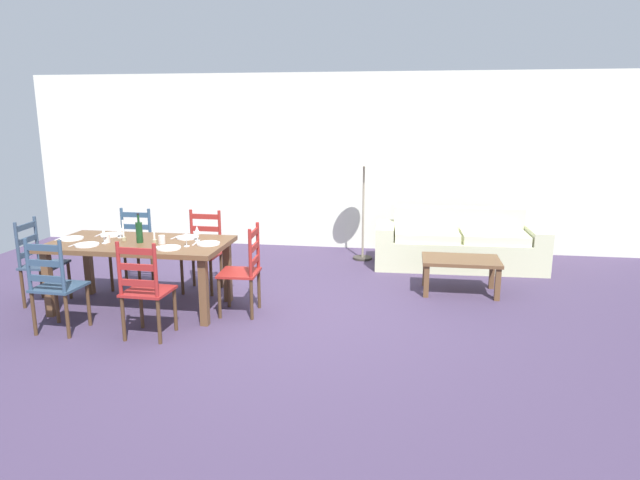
{
  "coord_description": "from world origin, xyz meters",
  "views": [
    {
      "loc": [
        1.29,
        -5.45,
        2.1
      ],
      "look_at": [
        0.37,
        0.42,
        0.75
      ],
      "focal_mm": 31.53,
      "sensor_mm": 36.0,
      "label": 1
    }
  ],
  "objects_px": {
    "wine_glass_near_left": "(104,233)",
    "couch": "(458,246)",
    "coffee_cup_secondary": "(107,239)",
    "wine_glass_near_right": "(186,236)",
    "coffee_cup_primary": "(162,240)",
    "dining_chair_far_left": "(133,249)",
    "dining_table": "(139,250)",
    "standing_lamp": "(364,163)",
    "dining_chair_near_right": "(145,290)",
    "dining_chair_head_east": "(244,270)",
    "dining_chair_far_right": "(203,251)",
    "dining_chair_head_west": "(40,262)",
    "wine_bottle": "(139,232)",
    "coffee_table": "(461,264)",
    "wine_glass_far_right": "(197,231)",
    "wine_glass_far_left": "(120,228)",
    "dining_chair_near_left": "(56,286)"
  },
  "relations": [
    {
      "from": "dining_chair_near_right",
      "to": "dining_chair_far_left",
      "type": "height_order",
      "value": "same"
    },
    {
      "from": "dining_chair_head_west",
      "to": "coffee_cup_primary",
      "type": "distance_m",
      "value": 1.51
    },
    {
      "from": "wine_glass_far_right",
      "to": "dining_chair_near_right",
      "type": "bearing_deg",
      "value": -100.86
    },
    {
      "from": "couch",
      "to": "dining_chair_far_left",
      "type": "bearing_deg",
      "value": -158.49
    },
    {
      "from": "dining_chair_far_left",
      "to": "coffee_table",
      "type": "height_order",
      "value": "dining_chair_far_left"
    },
    {
      "from": "dining_table",
      "to": "wine_glass_far_left",
      "type": "bearing_deg",
      "value": 152.12
    },
    {
      "from": "wine_glass_near_left",
      "to": "couch",
      "type": "height_order",
      "value": "wine_glass_near_left"
    },
    {
      "from": "couch",
      "to": "dining_table",
      "type": "bearing_deg",
      "value": -146.99
    },
    {
      "from": "coffee_cup_primary",
      "to": "coffee_cup_secondary",
      "type": "xyz_separation_m",
      "value": [
        -0.6,
        -0.04,
        0.0
      ]
    },
    {
      "from": "coffee_cup_primary",
      "to": "coffee_table",
      "type": "xyz_separation_m",
      "value": [
        3.2,
        1.15,
        -0.44
      ]
    },
    {
      "from": "wine_glass_near_right",
      "to": "coffee_cup_secondary",
      "type": "height_order",
      "value": "wine_glass_near_right"
    },
    {
      "from": "dining_chair_head_west",
      "to": "standing_lamp",
      "type": "height_order",
      "value": "standing_lamp"
    },
    {
      "from": "coffee_cup_primary",
      "to": "dining_chair_far_left",
      "type": "bearing_deg",
      "value": 133.74
    },
    {
      "from": "dining_chair_head_west",
      "to": "wine_glass_far_left",
      "type": "height_order",
      "value": "dining_chair_head_west"
    },
    {
      "from": "dining_chair_head_east",
      "to": "wine_glass_near_left",
      "type": "relative_size",
      "value": 5.96
    },
    {
      "from": "dining_chair_head_west",
      "to": "wine_glass_far_left",
      "type": "bearing_deg",
      "value": 10.54
    },
    {
      "from": "dining_chair_far_right",
      "to": "coffee_cup_primary",
      "type": "distance_m",
      "value": 0.87
    },
    {
      "from": "wine_glass_far_left",
      "to": "coffee_table",
      "type": "distance_m",
      "value": 3.93
    },
    {
      "from": "dining_chair_near_left",
      "to": "dining_chair_near_right",
      "type": "relative_size",
      "value": 1.0
    },
    {
      "from": "dining_chair_far_right",
      "to": "dining_chair_head_west",
      "type": "bearing_deg",
      "value": -154.91
    },
    {
      "from": "wine_glass_near_right",
      "to": "wine_glass_far_left",
      "type": "relative_size",
      "value": 1.0
    },
    {
      "from": "couch",
      "to": "dining_chair_head_west",
      "type": "bearing_deg",
      "value": -153.93
    },
    {
      "from": "coffee_cup_primary",
      "to": "couch",
      "type": "relative_size",
      "value": 0.04
    },
    {
      "from": "wine_bottle",
      "to": "coffee_table",
      "type": "distance_m",
      "value": 3.67
    },
    {
      "from": "standing_lamp",
      "to": "couch",
      "type": "bearing_deg",
      "value": -7.79
    },
    {
      "from": "dining_table",
      "to": "coffee_cup_primary",
      "type": "relative_size",
      "value": 21.11
    },
    {
      "from": "dining_chair_far_left",
      "to": "dining_chair_head_west",
      "type": "relative_size",
      "value": 1.0
    },
    {
      "from": "standing_lamp",
      "to": "coffee_table",
      "type": "bearing_deg",
      "value": -47.74
    },
    {
      "from": "dining_chair_far_right",
      "to": "standing_lamp",
      "type": "xyz_separation_m",
      "value": [
        1.78,
        1.75,
        0.93
      ]
    },
    {
      "from": "dining_chair_head_west",
      "to": "wine_glass_far_right",
      "type": "relative_size",
      "value": 5.96
    },
    {
      "from": "wine_glass_near_left",
      "to": "wine_glass_near_right",
      "type": "relative_size",
      "value": 1.0
    },
    {
      "from": "dining_chair_head_west",
      "to": "wine_bottle",
      "type": "height_order",
      "value": "wine_bottle"
    },
    {
      "from": "wine_glass_near_left",
      "to": "couch",
      "type": "relative_size",
      "value": 0.07
    },
    {
      "from": "dining_table",
      "to": "dining_chair_near_right",
      "type": "distance_m",
      "value": 0.9
    },
    {
      "from": "coffee_cup_secondary",
      "to": "wine_glass_near_right",
      "type": "bearing_deg",
      "value": -2.1
    },
    {
      "from": "dining_chair_near_left",
      "to": "dining_chair_head_west",
      "type": "xyz_separation_m",
      "value": [
        -0.7,
        0.77,
        0.0
      ]
    },
    {
      "from": "wine_glass_near_left",
      "to": "dining_table",
      "type": "bearing_deg",
      "value": 21.53
    },
    {
      "from": "dining_chair_head_east",
      "to": "wine_glass_near_right",
      "type": "relative_size",
      "value": 5.96
    },
    {
      "from": "wine_glass_near_left",
      "to": "wine_glass_near_right",
      "type": "xyz_separation_m",
      "value": [
        0.91,
        0.0,
        0.0
      ]
    },
    {
      "from": "dining_chair_near_right",
      "to": "dining_chair_head_west",
      "type": "relative_size",
      "value": 1.0
    },
    {
      "from": "dining_chair_far_right",
      "to": "wine_glass_near_right",
      "type": "xyz_separation_m",
      "value": [
        0.16,
        -0.87,
        0.38
      ]
    },
    {
      "from": "dining_table",
      "to": "standing_lamp",
      "type": "relative_size",
      "value": 1.16
    },
    {
      "from": "dining_chair_near_left",
      "to": "coffee_cup_primary",
      "type": "distance_m",
      "value": 1.11
    },
    {
      "from": "wine_glass_near_left",
      "to": "wine_glass_far_right",
      "type": "height_order",
      "value": "same"
    },
    {
      "from": "dining_chair_near_right",
      "to": "dining_chair_head_east",
      "type": "bearing_deg",
      "value": 47.62
    },
    {
      "from": "dining_chair_far_right",
      "to": "coffee_cup_secondary",
      "type": "relative_size",
      "value": 10.67
    },
    {
      "from": "dining_chair_far_right",
      "to": "couch",
      "type": "xyz_separation_m",
      "value": [
        3.13,
        1.57,
        -0.19
      ]
    },
    {
      "from": "dining_chair_far_left",
      "to": "wine_glass_near_right",
      "type": "height_order",
      "value": "dining_chair_far_left"
    },
    {
      "from": "coffee_cup_secondary",
      "to": "couch",
      "type": "distance_m",
      "value": 4.59
    },
    {
      "from": "dining_chair_near_left",
      "to": "dining_chair_far_right",
      "type": "height_order",
      "value": "same"
    }
  ]
}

